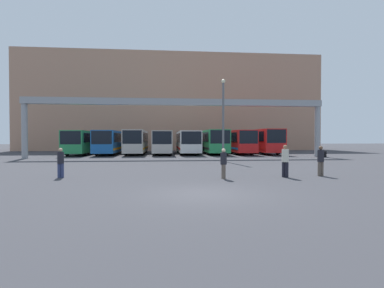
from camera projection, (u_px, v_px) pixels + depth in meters
ground_plane at (203, 194)px, 11.49m from camera, size 200.00×200.00×0.00m
building_backdrop at (172, 105)px, 57.06m from camera, size 53.09×12.00×17.05m
overhead_gantry at (178, 107)px, 32.72m from camera, size 32.64×0.80×6.44m
bus_slot_0 at (83, 141)px, 39.01m from camera, size 2.52×10.61×3.05m
bus_slot_1 at (110, 141)px, 39.76m from camera, size 2.54×11.46×3.08m
bus_slot_2 at (137, 141)px, 40.28m from camera, size 2.43×11.86×3.15m
bus_slot_3 at (162, 141)px, 40.38m from camera, size 2.47×11.44×3.06m
bus_slot_4 at (187, 141)px, 40.99m from camera, size 2.61×12.00×3.04m
bus_slot_5 at (213, 140)px, 40.69m from camera, size 2.62×10.76×3.19m
bus_slot_6 at (237, 140)px, 41.30m from camera, size 2.50×11.33×3.16m
bus_slot_7 at (261, 140)px, 41.59m from camera, size 2.61×11.29×3.30m
pedestrian_far_center at (321, 160)px, 16.87m from camera, size 0.35×0.35×1.70m
pedestrian_mid_right at (224, 163)px, 15.74m from camera, size 0.33×0.33×1.60m
pedestrian_near_right at (61, 162)px, 16.19m from camera, size 0.34×0.34×1.61m
pedestrian_mid_left at (285, 160)px, 16.33m from camera, size 0.37×0.37×1.77m
tire_stack at (322, 154)px, 34.03m from camera, size 1.04×1.04×0.72m
lamp_post at (223, 117)px, 27.46m from camera, size 0.36×0.36×7.54m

